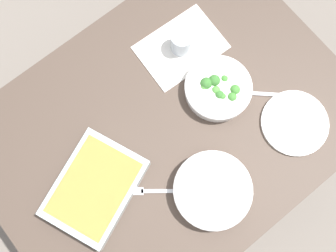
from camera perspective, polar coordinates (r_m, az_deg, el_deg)
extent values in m
plane|color=slate|center=(2.00, 0.00, -4.78)|extent=(6.00, 6.00, 0.00)
cube|color=#4C3D33|center=(1.30, 0.00, -0.20)|extent=(1.20, 0.90, 0.04)
cylinder|color=#4C3D33|center=(1.79, 21.79, -1.78)|extent=(0.06, 0.06, 0.70)
cylinder|color=#4C3D33|center=(1.78, -21.97, -3.87)|extent=(0.06, 0.06, 0.70)
cylinder|color=#4C3D33|center=(1.89, 5.64, 16.54)|extent=(0.06, 0.06, 0.70)
cube|color=silver|center=(1.36, 1.89, 11.38)|extent=(0.29, 0.21, 0.00)
cylinder|color=white|center=(1.23, 6.45, -9.30)|extent=(0.24, 0.24, 0.05)
torus|color=white|center=(1.20, 6.58, -9.22)|extent=(0.24, 0.24, 0.01)
cylinder|color=olive|center=(1.22, 6.47, -9.29)|extent=(0.19, 0.19, 0.03)
sphere|color=olive|center=(1.21, 6.17, -9.09)|extent=(0.02, 0.02, 0.02)
sphere|color=silver|center=(1.20, 4.52, -9.92)|extent=(0.02, 0.02, 0.02)
sphere|color=silver|center=(1.21, 5.39, -6.65)|extent=(0.02, 0.02, 0.02)
cylinder|color=white|center=(1.29, 7.24, 5.35)|extent=(0.21, 0.21, 0.05)
torus|color=white|center=(1.28, 7.36, 5.65)|extent=(0.22, 0.22, 0.01)
cylinder|color=#8CB272|center=(1.29, 7.26, 5.39)|extent=(0.17, 0.17, 0.02)
sphere|color=#3D7A33|center=(1.28, 6.76, 6.58)|extent=(0.04, 0.04, 0.04)
sphere|color=#478C38|center=(1.27, 7.93, 4.27)|extent=(0.02, 0.02, 0.02)
sphere|color=#569E42|center=(1.27, 5.25, 5.67)|extent=(0.02, 0.02, 0.02)
sphere|color=#478C38|center=(1.29, 8.26, 6.74)|extent=(0.02, 0.02, 0.02)
sphere|color=#569E42|center=(1.28, 6.79, 6.70)|extent=(0.03, 0.03, 0.03)
sphere|color=#569E42|center=(1.27, 6.99, 5.20)|extent=(0.03, 0.03, 0.03)
sphere|color=#478C38|center=(1.27, 9.30, 4.19)|extent=(0.03, 0.03, 0.03)
sphere|color=#3D7A33|center=(1.27, 7.49, 4.52)|extent=(0.03, 0.03, 0.03)
sphere|color=#478C38|center=(1.27, 5.60, 5.80)|extent=(0.03, 0.03, 0.03)
sphere|color=#478C38|center=(1.28, 9.73, 5.21)|extent=(0.03, 0.03, 0.03)
sphere|color=#3D7A33|center=(1.27, 5.58, 6.19)|extent=(0.04, 0.04, 0.04)
cube|color=silver|center=(1.24, -10.52, -8.85)|extent=(0.36, 0.32, 0.06)
cube|color=gold|center=(1.23, -10.62, -8.81)|extent=(0.32, 0.28, 0.04)
cylinder|color=#B2BCC6|center=(1.33, 1.95, 12.11)|extent=(0.07, 0.07, 0.08)
cylinder|color=black|center=(1.34, 1.93, 11.88)|extent=(0.06, 0.06, 0.05)
cylinder|color=silver|center=(1.34, 17.94, 0.43)|extent=(0.22, 0.22, 0.01)
cube|color=silver|center=(1.25, 6.33, -9.37)|extent=(0.03, 0.14, 0.01)
ellipsoid|color=silver|center=(1.25, 4.25, -6.06)|extent=(0.03, 0.04, 0.01)
cube|color=silver|center=(1.34, 13.27, 4.58)|extent=(0.11, 0.10, 0.01)
ellipsoid|color=silver|center=(1.32, 9.69, 4.90)|extent=(0.05, 0.05, 0.01)
cube|color=silver|center=(1.24, -0.66, -9.45)|extent=(0.12, 0.10, 0.01)
cube|color=silver|center=(1.25, -4.62, -9.43)|extent=(0.05, 0.05, 0.01)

